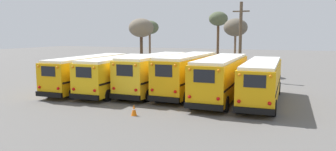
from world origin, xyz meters
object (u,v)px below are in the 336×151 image
Objects in this scene: school_bus_5 at (262,80)px; bare_tree_1 at (141,29)px; bare_tree_3 at (218,20)px; school_bus_1 at (117,73)px; utility_pole at (240,40)px; school_bus_2 at (154,72)px; traffic_cone at (134,110)px; bare_tree_2 at (150,28)px; bare_tree_0 at (236,28)px; school_bus_3 at (187,73)px; school_bus_0 at (89,72)px; school_bus_4 at (221,77)px.

bare_tree_1 is (-16.13, 11.92, 3.97)m from school_bus_5.
bare_tree_3 reaches higher than school_bus_5.
utility_pole reaches higher than school_bus_1.
school_bus_2 is 8.98m from school_bus_5.
bare_tree_3 reaches higher than traffic_cone.
bare_tree_0 is at bearing -14.37° from bare_tree_2.
bare_tree_2 reaches higher than school_bus_3.
bare_tree_3 is (3.83, 19.25, 5.11)m from school_bus_1.
bare_tree_3 is at bearing 113.46° from school_bus_5.
bare_tree_2 reaches higher than school_bus_5.
bare_tree_2 is (-3.61, 19.69, 4.17)m from school_bus_0.
school_bus_5 is at bearing -71.76° from bare_tree_0.
school_bus_4 is at bearing -51.19° from bare_tree_2.
bare_tree_2 is 29.30m from traffic_cone.
school_bus_3 is 6.01m from school_bus_5.
school_bus_2 is at bearing 9.95° from school_bus_0.
school_bus_4 is at bearing -82.06° from bare_tree_0.
utility_pole reaches higher than school_bus_4.
school_bus_1 is 1.25× the size of bare_tree_3.
utility_pole reaches higher than school_bus_5.
utility_pole is 1.22× the size of bare_tree_1.
utility_pole reaches higher than bare_tree_3.
traffic_cone is (-6.77, -7.04, -1.32)m from school_bus_5.
bare_tree_2 is (-18.55, 19.22, 4.14)m from school_bus_5.
school_bus_5 is 1.33× the size of bare_tree_3.
utility_pole reaches higher than school_bus_3.
bare_tree_0 is (0.77, 15.22, 3.90)m from school_bus_3.
school_bus_5 is at bearing 2.32° from school_bus_4.
bare_tree_1 is 9.75× the size of traffic_cone.
school_bus_1 is at bearing -101.26° from bare_tree_3.
school_bus_5 is (14.94, 0.47, 0.03)m from school_bus_0.
school_bus_1 is at bearing 128.60° from traffic_cone.
traffic_cone is at bearing -65.85° from bare_tree_2.
utility_pole is 1.06× the size of bare_tree_3.
school_bus_2 is 1.46× the size of bare_tree_0.
bare_tree_0 is at bearing 19.58° from bare_tree_1.
school_bus_3 is at bearing -92.88° from bare_tree_0.
school_bus_2 is 1.45× the size of bare_tree_1.
school_bus_4 is 1.33× the size of bare_tree_3.
bare_tree_1 is at bearing -139.80° from bare_tree_3.
school_bus_4 is 1.00× the size of school_bus_5.
utility_pole is 19.39m from traffic_cone.
traffic_cone is (9.36, -18.96, -5.29)m from bare_tree_1.
bare_tree_0 is 0.87× the size of bare_tree_3.
school_bus_3 is at bearing 10.80° from school_bus_1.
school_bus_3 is 3.07m from school_bus_4.
bare_tree_1 is 7.69m from bare_tree_2.
bare_tree_3 reaches higher than school_bus_4.
bare_tree_3 is (10.43, -0.53, 0.95)m from bare_tree_2.
bare_tree_1 reaches higher than bare_tree_0.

